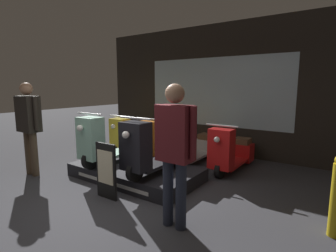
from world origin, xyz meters
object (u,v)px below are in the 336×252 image
(scooter_display_right, at_px, (156,150))
(person_right_browsing, at_px, (175,145))
(scooter_backrow_0, at_px, (134,137))
(person_left_browsing, at_px, (29,120))
(scooter_display_left, at_px, (112,142))
(scooter_backrow_3, at_px, (231,152))
(scooter_backrow_2, at_px, (193,146))
(price_sign_board, at_px, (106,171))
(scooter_backrow_1, at_px, (161,141))

(scooter_display_right, bearing_deg, person_right_browsing, -42.96)
(scooter_display_right, distance_m, person_right_browsing, 1.42)
(scooter_display_right, relative_size, person_right_browsing, 0.92)
(scooter_backrow_0, bearing_deg, person_left_browsing, -100.25)
(scooter_display_left, bearing_deg, scooter_backrow_3, 39.59)
(scooter_backrow_2, bearing_deg, person_left_browsing, -131.99)
(scooter_backrow_2, height_order, person_left_browsing, person_left_browsing)
(scooter_display_left, distance_m, person_left_browsing, 1.61)
(scooter_backrow_2, distance_m, scooter_backrow_3, 0.87)
(scooter_backrow_2, bearing_deg, scooter_backrow_3, 0.00)
(scooter_display_left, distance_m, scooter_backrow_3, 2.37)
(scooter_backrow_3, relative_size, price_sign_board, 1.86)
(scooter_backrow_3, xyz_separation_m, price_sign_board, (-1.06, -2.34, 0.04))
(scooter_backrow_3, height_order, price_sign_board, scooter_backrow_3)
(scooter_display_left, distance_m, scooter_backrow_0, 1.72)
(scooter_display_right, height_order, scooter_backrow_1, scooter_display_right)
(scooter_backrow_0, bearing_deg, scooter_backrow_2, 0.00)
(scooter_backrow_0, xyz_separation_m, scooter_backrow_2, (1.75, 0.00, 0.00))
(scooter_backrow_0, xyz_separation_m, person_left_browsing, (-0.44, -2.43, 0.67))
(scooter_display_left, bearing_deg, person_left_browsing, -143.30)
(scooter_backrow_0, height_order, scooter_backrow_1, same)
(scooter_display_right, height_order, person_right_browsing, person_right_browsing)
(scooter_backrow_2, relative_size, price_sign_board, 1.86)
(scooter_backrow_3, bearing_deg, scooter_backrow_2, 180.00)
(scooter_backrow_2, height_order, person_right_browsing, person_right_browsing)
(scooter_display_left, relative_size, scooter_backrow_3, 1.00)
(scooter_backrow_0, height_order, price_sign_board, scooter_backrow_0)
(scooter_backrow_1, xyz_separation_m, person_right_browsing, (1.99, -2.43, 0.63))
(person_right_browsing, height_order, price_sign_board, person_right_browsing)
(scooter_backrow_0, height_order, scooter_backrow_3, same)
(scooter_display_left, xyz_separation_m, person_left_browsing, (-1.25, -0.93, 0.43))
(person_right_browsing, bearing_deg, scooter_backrow_3, 95.68)
(scooter_backrow_1, height_order, scooter_backrow_3, same)
(scooter_display_left, xyz_separation_m, scooter_backrow_1, (0.07, 1.50, -0.24))
(scooter_display_right, bearing_deg, scooter_backrow_1, 123.46)
(scooter_backrow_2, bearing_deg, scooter_backrow_1, 180.00)
(scooter_display_right, xyz_separation_m, scooter_backrow_0, (-1.87, 1.50, -0.24))
(scooter_backrow_0, relative_size, person_left_browsing, 0.91)
(scooter_backrow_3, relative_size, person_right_browsing, 0.92)
(person_right_browsing, bearing_deg, person_left_browsing, 180.00)
(price_sign_board, bearing_deg, scooter_display_right, 70.19)
(scooter_display_right, distance_m, person_left_browsing, 2.52)
(person_right_browsing, bearing_deg, scooter_backrow_1, 129.30)
(scooter_backrow_1, height_order, person_left_browsing, person_left_browsing)
(scooter_display_left, bearing_deg, scooter_backrow_1, 87.38)
(scooter_backrow_0, relative_size, person_right_browsing, 0.92)
(person_right_browsing, bearing_deg, scooter_backrow_2, 114.65)
(person_left_browsing, xyz_separation_m, person_right_browsing, (3.30, -0.00, -0.04))
(scooter_backrow_3, bearing_deg, person_right_browsing, -84.32)
(scooter_display_right, bearing_deg, scooter_backrow_3, 63.32)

